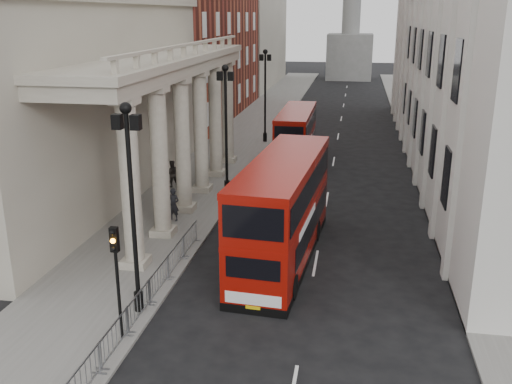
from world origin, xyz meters
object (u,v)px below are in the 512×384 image
lamp_post_mid (226,121)px  lamp_post_north (265,89)px  pedestrian_a (173,205)px  bus_near (283,208)px  lamp_post_south (132,196)px  pedestrian_c (185,180)px  bus_far (296,136)px  traffic_light (116,263)px  pedestrian_b (172,174)px

lamp_post_mid → lamp_post_north: 16.00m
pedestrian_a → bus_near: bearing=-22.7°
lamp_post_south → pedestrian_a: (-1.82, 10.23, -3.85)m
bus_near → pedestrian_c: bearing=134.5°
lamp_post_south → bus_far: lamp_post_south is taller
lamp_post_north → bus_near: bearing=-79.1°
lamp_post_south → lamp_post_north: same height
traffic_light → pedestrian_b: 19.15m
lamp_post_south → lamp_post_north: 32.00m
pedestrian_a → bus_far: bearing=77.3°
lamp_post_north → pedestrian_b: lamp_post_north is taller
pedestrian_a → pedestrian_b: bearing=116.2°
bus_near → pedestrian_c: size_ratio=6.53×
bus_far → pedestrian_c: bus_far is taller
lamp_post_north → bus_far: 8.38m
lamp_post_north → pedestrian_b: (-3.97, -15.42, -3.87)m
bus_far → pedestrian_b: size_ratio=5.35×
pedestrian_b → pedestrian_c: (1.33, -1.30, -0.03)m
traffic_light → pedestrian_b: traffic_light is taller
lamp_post_mid → pedestrian_b: (-3.97, 0.58, -3.87)m
lamp_post_north → lamp_post_mid: bearing=-90.0°
traffic_light → pedestrian_c: bearing=99.0°
lamp_post_north → pedestrian_c: 17.37m
lamp_post_south → pedestrian_b: lamp_post_south is taller
lamp_post_south → bus_near: lamp_post_south is taller
lamp_post_mid → pedestrian_c: 4.76m
pedestrian_b → pedestrian_a: bearing=82.9°
pedestrian_c → pedestrian_b: bearing=151.3°
traffic_light → pedestrian_a: traffic_light is taller
lamp_post_south → bus_near: (4.95, 6.28, -2.31)m
traffic_light → bus_far: 27.18m
lamp_post_south → pedestrian_b: (-3.97, 16.58, -3.87)m
lamp_post_mid → bus_near: 11.15m
lamp_post_mid → lamp_post_north: bearing=90.0°
lamp_post_mid → traffic_light: 18.11m
lamp_post_mid → pedestrian_a: (-1.82, -5.77, -3.85)m
bus_near → bus_far: size_ratio=1.18×
bus_far → pedestrian_c: 11.56m
lamp_post_north → traffic_light: lamp_post_north is taller
pedestrian_a → pedestrian_c: bearing=106.8°
lamp_post_north → bus_near: (4.95, -25.72, -2.31)m
lamp_post_mid → lamp_post_north: (0.00, 16.00, 0.00)m
bus_near → bus_far: bus_near is taller
pedestrian_b → pedestrian_c: 1.86m
lamp_post_mid → bus_near: bearing=-63.0°
lamp_post_mid → lamp_post_north: same height
lamp_post_south → pedestrian_c: 15.98m
lamp_post_mid → pedestrian_a: bearing=-107.5°
traffic_light → bus_near: bearing=59.7°
bus_far → pedestrian_b: bearing=-132.1°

